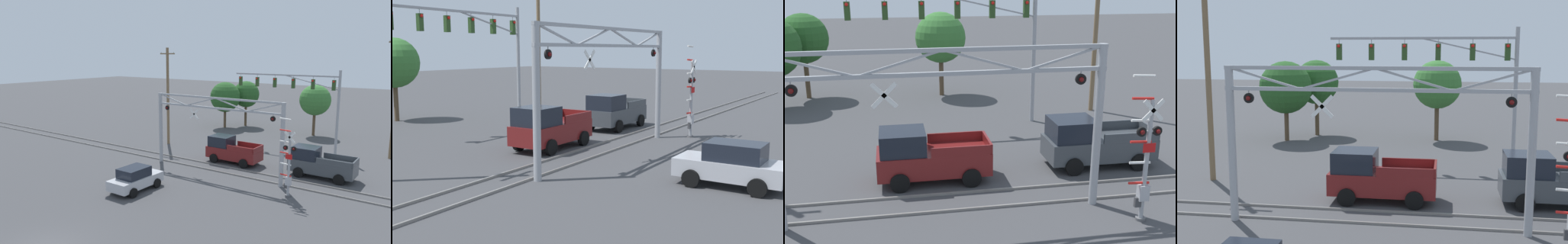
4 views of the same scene
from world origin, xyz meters
The scene contains 10 objects.
rail_track_near centered at (0.00, 15.55, 0.05)m, with size 80.00×0.08×0.10m, color gray.
rail_track_far centered at (0.00, 16.99, 0.05)m, with size 80.00×0.08×0.10m, color gray.
crossing_gantry centered at (-0.01, 15.27, 3.84)m, with size 11.34×0.31×6.00m.
traffic_signal_span centered at (3.15, 26.12, 5.63)m, with size 10.66×0.39×7.82m.
pickup_truck_lead centered at (-0.40, 18.55, 1.07)m, with size 4.62×2.20×2.23m.
pickup_truck_following centered at (7.01, 18.92, 1.07)m, with size 4.82×2.20×2.23m.
utility_pole_left centered at (-9.17, 20.73, 5.08)m, with size 1.80×0.28×9.87m.
background_tree_beyond_span centered at (-8.95, 31.78, 3.87)m, with size 3.78×3.78×5.78m.
background_tree_far_left_verge centered at (1.83, 33.52, 4.07)m, with size 3.49×3.49×5.83m.
background_tree_far_right_verge centered at (-7.36, 34.35, 4.10)m, with size 3.37×3.37×5.80m.
Camera 4 is at (2.58, -2.03, 6.60)m, focal length 45.00 mm.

